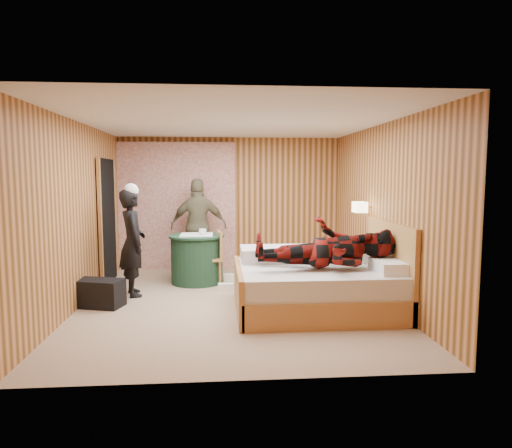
{
  "coord_description": "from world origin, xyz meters",
  "views": [
    {
      "loc": [
        -0.19,
        -6.29,
        1.77
      ],
      "look_at": [
        0.35,
        0.5,
        1.05
      ],
      "focal_mm": 32.0,
      "sensor_mm": 36.0,
      "label": 1
    }
  ],
  "objects": [
    {
      "name": "wall_back",
      "position": [
        0.0,
        2.5,
        1.25
      ],
      "size": [
        4.2,
        0.02,
        2.5
      ],
      "primitive_type": "cube",
      "color": "#D68752",
      "rests_on": "floor"
    },
    {
      "name": "cup_table",
      "position": [
        -0.48,
        1.18,
        0.86
      ],
      "size": [
        0.14,
        0.14,
        0.1
      ],
      "primitive_type": "imported",
      "rotation": [
        0.0,
        0.0,
        -0.11
      ],
      "color": "white",
      "rests_on": "round_table"
    },
    {
      "name": "man_on_bed",
      "position": [
        1.15,
        -0.67,
        1.01
      ],
      "size": [
        0.86,
        0.67,
        1.77
      ],
      "primitive_type": "imported",
      "rotation": [
        0.0,
        1.57,
        0.0
      ],
      "color": "#620D09",
      "rests_on": "bed"
    },
    {
      "name": "bed",
      "position": [
        1.12,
        -0.44,
        0.34
      ],
      "size": [
        2.14,
        1.69,
        1.16
      ],
      "color": "tan",
      "rests_on": "floor"
    },
    {
      "name": "ceiling",
      "position": [
        0.0,
        0.0,
        2.5
      ],
      "size": [
        4.2,
        5.0,
        0.01
      ],
      "primitive_type": "cube",
      "color": "silver",
      "rests_on": "wall_back"
    },
    {
      "name": "cup_nightstand",
      "position": [
        1.88,
        1.02,
        0.55
      ],
      "size": [
        0.12,
        0.12,
        0.09
      ],
      "primitive_type": "imported",
      "rotation": [
        0.0,
        0.0,
        0.2
      ],
      "color": "white",
      "rests_on": "nightstand"
    },
    {
      "name": "floor",
      "position": [
        0.0,
        0.0,
        0.0
      ],
      "size": [
        4.2,
        5.0,
        0.01
      ],
      "primitive_type": "cube",
      "color": "tan",
      "rests_on": "ground"
    },
    {
      "name": "wall_lamp",
      "position": [
        1.92,
        0.45,
        1.3
      ],
      "size": [
        0.26,
        0.24,
        0.16
      ],
      "color": "gold",
      "rests_on": "wall_right"
    },
    {
      "name": "man_at_table",
      "position": [
        -0.58,
        1.99,
        0.86
      ],
      "size": [
        1.01,
        0.42,
        1.72
      ],
      "primitive_type": "imported",
      "rotation": [
        0.0,
        0.0,
        3.14
      ],
      "color": "#6C6548",
      "rests_on": "floor"
    },
    {
      "name": "chair_far",
      "position": [
        -0.59,
        1.94,
        0.54
      ],
      "size": [
        0.46,
        0.46,
        0.93
      ],
      "rotation": [
        0.0,
        0.0,
        0.11
      ],
      "color": "tan",
      "rests_on": "floor"
    },
    {
      "name": "wall_left",
      "position": [
        -2.1,
        0.0,
        1.25
      ],
      "size": [
        0.02,
        5.0,
        2.5
      ],
      "primitive_type": "cube",
      "color": "#D68752",
      "rests_on": "floor"
    },
    {
      "name": "doorway",
      "position": [
        -2.06,
        1.4,
        1.02
      ],
      "size": [
        0.06,
        0.9,
        2.05
      ],
      "primitive_type": "cube",
      "color": "black",
      "rests_on": "floor"
    },
    {
      "name": "sneaker_left",
      "position": [
        -0.01,
        1.28,
        0.06
      ],
      "size": [
        0.27,
        0.11,
        0.12
      ],
      "primitive_type": "cube",
      "rotation": [
        0.0,
        0.0,
        0.02
      ],
      "color": "white",
      "rests_on": "floor"
    },
    {
      "name": "woman_standing",
      "position": [
        -1.48,
        0.49,
        0.79
      ],
      "size": [
        0.55,
        0.67,
        1.58
      ],
      "primitive_type": "imported",
      "rotation": [
        0.0,
        0.0,
        1.91
      ],
      "color": "black",
      "rests_on": "floor"
    },
    {
      "name": "book_upper",
      "position": [
        1.88,
        0.84,
        0.53
      ],
      "size": [
        0.27,
        0.28,
        0.02
      ],
      "primitive_type": "imported",
      "rotation": [
        0.0,
        0.0,
        -0.76
      ],
      "color": "white",
      "rests_on": "nightstand"
    },
    {
      "name": "chair_near",
      "position": [
        -0.31,
        1.1,
        0.51
      ],
      "size": [
        0.45,
        0.45,
        0.88
      ],
      "rotation": [
        0.0,
        0.0,
        -1.42
      ],
      "color": "tan",
      "rests_on": "floor"
    },
    {
      "name": "sneaker_right",
      "position": [
        -0.11,
        0.67,
        0.05
      ],
      "size": [
        0.24,
        0.1,
        0.11
      ],
      "primitive_type": "cube",
      "rotation": [
        0.0,
        0.0,
        -0.03
      ],
      "color": "white",
      "rests_on": "floor"
    },
    {
      "name": "nightstand",
      "position": [
        1.88,
        0.89,
        0.26
      ],
      "size": [
        0.38,
        0.52,
        0.5
      ],
      "color": "tan",
      "rests_on": "floor"
    },
    {
      "name": "wall_right",
      "position": [
        2.1,
        0.0,
        1.25
      ],
      "size": [
        0.02,
        5.0,
        2.5
      ],
      "primitive_type": "cube",
      "color": "#D68752",
      "rests_on": "floor"
    },
    {
      "name": "curtain",
      "position": [
        -1.0,
        2.43,
        1.2
      ],
      "size": [
        2.2,
        0.08,
        2.4
      ],
      "primitive_type": "cube",
      "color": "beige",
      "rests_on": "floor"
    },
    {
      "name": "book_lower",
      "position": [
        1.88,
        0.84,
        0.51
      ],
      "size": [
        0.17,
        0.22,
        0.02
      ],
      "primitive_type": "imported",
      "rotation": [
        0.0,
        0.0,
        0.01
      ],
      "color": "white",
      "rests_on": "nightstand"
    },
    {
      "name": "round_table",
      "position": [
        -0.58,
        1.23,
        0.41
      ],
      "size": [
        0.91,
        0.91,
        0.81
      ],
      "color": "#204530",
      "rests_on": "floor"
    },
    {
      "name": "duffel_bag",
      "position": [
        -1.85,
        -0.09,
        0.19
      ],
      "size": [
        0.73,
        0.52,
        0.37
      ],
      "primitive_type": "cube",
      "rotation": [
        0.0,
        0.0,
        -0.28
      ],
      "color": "black",
      "rests_on": "floor"
    }
  ]
}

